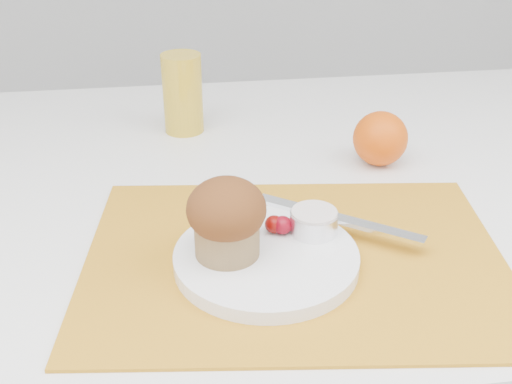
{
  "coord_description": "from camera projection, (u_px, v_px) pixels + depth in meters",
  "views": [
    {
      "loc": [
        -0.1,
        -0.72,
        1.16
      ],
      "look_at": [
        -0.02,
        -0.08,
        0.8
      ],
      "focal_mm": 45.0,
      "sensor_mm": 36.0,
      "label": 1
    }
  ],
  "objects": [
    {
      "name": "table",
      "position": [
        255.0,
        380.0,
        1.06
      ],
      "size": [
        1.2,
        0.8,
        0.75
      ],
      "primitive_type": "cube",
      "color": "white",
      "rests_on": "ground"
    },
    {
      "name": "placemat",
      "position": [
        295.0,
        258.0,
        0.71
      ],
      "size": [
        0.5,
        0.39,
        0.0
      ],
      "primitive_type": "cube",
      "rotation": [
        0.0,
        0.0,
        -0.12
      ],
      "color": "orange",
      "rests_on": "table"
    },
    {
      "name": "plate",
      "position": [
        266.0,
        258.0,
        0.69
      ],
      "size": [
        0.21,
        0.21,
        0.02
      ],
      "primitive_type": "cylinder",
      "rotation": [
        0.0,
        0.0,
        0.06
      ],
      "color": "white",
      "rests_on": "placemat"
    },
    {
      "name": "ramekin",
      "position": [
        314.0,
        222.0,
        0.72
      ],
      "size": [
        0.07,
        0.07,
        0.02
      ],
      "primitive_type": "cylinder",
      "rotation": [
        0.0,
        0.0,
        -0.24
      ],
      "color": "silver",
      "rests_on": "plate"
    },
    {
      "name": "cream",
      "position": [
        314.0,
        213.0,
        0.71
      ],
      "size": [
        0.07,
        0.07,
        0.01
      ],
      "primitive_type": "cylinder",
      "rotation": [
        0.0,
        0.0,
        -0.38
      ],
      "color": "silver",
      "rests_on": "ramekin"
    },
    {
      "name": "raspberry_near",
      "position": [
        274.0,
        224.0,
        0.72
      ],
      "size": [
        0.02,
        0.02,
        0.02
      ],
      "primitive_type": "ellipsoid",
      "color": "#4F0402",
      "rests_on": "plate"
    },
    {
      "name": "raspberry_far",
      "position": [
        282.0,
        225.0,
        0.71
      ],
      "size": [
        0.02,
        0.02,
        0.02
      ],
      "primitive_type": "ellipsoid",
      "color": "#59020C",
      "rests_on": "plate"
    },
    {
      "name": "butter_knife",
      "position": [
        338.0,
        219.0,
        0.74
      ],
      "size": [
        0.17,
        0.13,
        0.01
      ],
      "primitive_type": "cube",
      "rotation": [
        0.0,
        0.0,
        -0.63
      ],
      "color": "white",
      "rests_on": "plate"
    },
    {
      "name": "orange",
      "position": [
        380.0,
        139.0,
        0.9
      ],
      "size": [
        0.08,
        0.08,
        0.08
      ],
      "primitive_type": "sphere",
      "color": "#E85508",
      "rests_on": "table"
    },
    {
      "name": "juice_glass",
      "position": [
        183.0,
        94.0,
        0.99
      ],
      "size": [
        0.07,
        0.07,
        0.12
      ],
      "primitive_type": "cylinder",
      "rotation": [
        0.0,
        0.0,
        0.2
      ],
      "color": "gold",
      "rests_on": "table"
    },
    {
      "name": "muffin",
      "position": [
        227.0,
        217.0,
        0.66
      ],
      "size": [
        0.09,
        0.09,
        0.09
      ],
      "color": "olive",
      "rests_on": "plate"
    }
  ]
}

